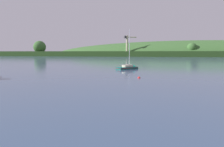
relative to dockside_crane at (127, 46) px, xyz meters
name	(u,v)px	position (x,y,z in m)	size (l,w,h in m)	color
far_shoreline_hill	(195,56)	(72.14, 41.19, -10.75)	(466.17, 136.56, 37.19)	#27431B
dockside_crane	(127,46)	(0.00, 0.00, 0.00)	(12.86, 10.12, 22.93)	#4C4C51
sailboat_near_mooring	(129,68)	(46.86, -167.78, -10.97)	(6.06, 7.40, 12.52)	#0F564C
mooring_buoy_foreground	(139,78)	(53.97, -187.60, -11.16)	(0.54, 0.54, 0.62)	red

